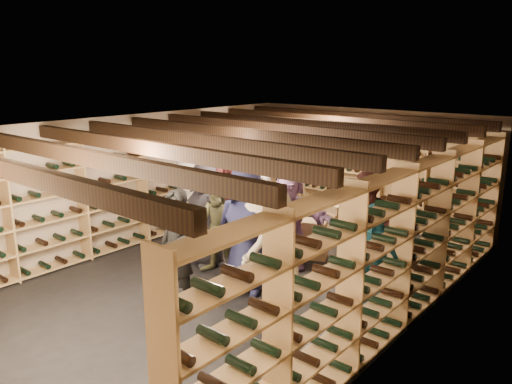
{
  "coord_description": "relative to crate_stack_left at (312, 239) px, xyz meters",
  "views": [
    {
      "loc": [
        4.95,
        -5.62,
        3.23
      ],
      "look_at": [
        0.06,
        0.2,
        1.34
      ],
      "focal_mm": 35.0,
      "sensor_mm": 36.0,
      "label": 1
    }
  ],
  "objects": [
    {
      "name": "person_0",
      "position": [
        -1.2,
        -1.39,
        0.53
      ],
      "size": [
        0.99,
        0.8,
        1.74
      ],
      "primitive_type": "imported",
      "rotation": [
        0.0,
        0.0,
        -0.33
      ],
      "color": "black",
      "rests_on": "ground"
    },
    {
      "name": "person_6",
      "position": [
        -0.03,
        -1.71,
        0.61
      ],
      "size": [
        1.09,
        0.91,
        1.9
      ],
      "primitive_type": "imported",
      "rotation": [
        0.0,
        0.0,
        0.4
      ],
      "color": "#20234D",
      "rests_on": "ground"
    },
    {
      "name": "person_8",
      "position": [
        1.34,
        -0.54,
        0.57
      ],
      "size": [
        1.09,
        0.99,
        1.83
      ],
      "primitive_type": "imported",
      "rotation": [
        0.0,
        0.0,
        0.41
      ],
      "color": "#411D1A",
      "rests_on": "ground"
    },
    {
      "name": "wine_rack_left",
      "position": [
        -2.99,
        -1.3,
        0.74
      ],
      "size": [
        0.32,
        7.5,
        2.15
      ],
      "color": "tan",
      "rests_on": "ground"
    },
    {
      "name": "crate_loose",
      "position": [
        1.29,
        0.0,
        -0.25
      ],
      "size": [
        0.56,
        0.43,
        0.17
      ],
      "primitive_type": "cube",
      "rotation": [
        0.0,
        0.0,
        0.22
      ],
      "color": "tan",
      "rests_on": "ground"
    },
    {
      "name": "person_5",
      "position": [
        -1.43,
        -0.83,
        0.6
      ],
      "size": [
        1.8,
        0.76,
        1.88
      ],
      "primitive_type": "imported",
      "rotation": [
        0.0,
        0.0,
        0.12
      ],
      "color": "maroon",
      "rests_on": "ground"
    },
    {
      "name": "person_3",
      "position": [
        0.83,
        -2.22,
        0.56
      ],
      "size": [
        1.29,
        0.94,
        1.79
      ],
      "primitive_type": "imported",
      "rotation": [
        0.0,
        0.0,
        -0.26
      ],
      "color": "beige",
      "rests_on": "ground"
    },
    {
      "name": "person_2",
      "position": [
        -0.69,
        -1.58,
        0.45
      ],
      "size": [
        0.86,
        0.72,
        1.59
      ],
      "primitive_type": "imported",
      "rotation": [
        0.0,
        0.0,
        0.17
      ],
      "color": "#63633F",
      "rests_on": "ground"
    },
    {
      "name": "walls",
      "position": [
        -0.42,
        -1.3,
        0.86
      ],
      "size": [
        5.52,
        8.02,
        2.4
      ],
      "color": "#B8A68F",
      "rests_on": "ground"
    },
    {
      "name": "person_11",
      "position": [
        -0.07,
        -0.6,
        0.49
      ],
      "size": [
        1.6,
        1.07,
        1.66
      ],
      "primitive_type": "imported",
      "rotation": [
        0.0,
        0.0,
        0.42
      ],
      "color": "#91679B",
      "rests_on": "ground"
    },
    {
      "name": "person_4",
      "position": [
        1.76,
        -1.23,
        0.44
      ],
      "size": [
        0.98,
        0.59,
        1.56
      ],
      "primitive_type": "imported",
      "rotation": [
        0.0,
        0.0,
        -0.24
      ],
      "color": "#18586D",
      "rests_on": "ground"
    },
    {
      "name": "wine_rack_back",
      "position": [
        -0.42,
        2.53,
        0.73
      ],
      "size": [
        4.7,
        0.3,
        2.15
      ],
      "color": "tan",
      "rests_on": "ground"
    },
    {
      "name": "crate_stack_left",
      "position": [
        0.0,
        0.0,
        0.0
      ],
      "size": [
        0.59,
        0.5,
        0.68
      ],
      "rotation": [
        0.0,
        0.0,
        0.41
      ],
      "color": "tan",
      "rests_on": "ground"
    },
    {
      "name": "person_7",
      "position": [
        -0.21,
        -1.13,
        0.48
      ],
      "size": [
        0.62,
        0.43,
        1.64
      ],
      "primitive_type": "imported",
      "rotation": [
        0.0,
        0.0,
        0.07
      ],
      "color": "gray",
      "rests_on": "ground"
    },
    {
      "name": "ceiling",
      "position": [
        -0.42,
        -1.3,
        2.06
      ],
      "size": [
        5.5,
        8.0,
        0.01
      ],
      "primitive_type": "cube",
      "color": "beige",
      "rests_on": "walls"
    },
    {
      "name": "person_1",
      "position": [
        -0.41,
        -2.71,
        0.49
      ],
      "size": [
        0.62,
        0.42,
        1.67
      ],
      "primitive_type": "imported",
      "rotation": [
        0.0,
        0.0,
        -0.04
      ],
      "color": "black",
      "rests_on": "ground"
    },
    {
      "name": "person_9",
      "position": [
        -1.75,
        -1.32,
        0.51
      ],
      "size": [
        1.24,
        0.95,
        1.7
      ],
      "primitive_type": "imported",
      "rotation": [
        0.0,
        0.0,
        0.33
      ],
      "color": "#BCB1AB",
      "rests_on": "ground"
    },
    {
      "name": "ground",
      "position": [
        -0.42,
        -1.3,
        -0.34
      ],
      "size": [
        8.0,
        8.0,
        0.0
      ],
      "primitive_type": "plane",
      "color": "black",
      "rests_on": "ground"
    },
    {
      "name": "crate_stack_right",
      "position": [
        -0.32,
        1.18,
        0.0
      ],
      "size": [
        0.57,
        0.44,
        0.68
      ],
      "rotation": [
        0.0,
        0.0,
        -0.25
      ],
      "color": "tan",
      "rests_on": "ground"
    },
    {
      "name": "wine_rack_right",
      "position": [
        2.15,
        -1.3,
        0.74
      ],
      "size": [
        0.32,
        7.5,
        2.15
      ],
      "color": "tan",
      "rests_on": "ground"
    },
    {
      "name": "ceiling_joists",
      "position": [
        -0.42,
        -1.3,
        1.92
      ],
      "size": [
        5.4,
        7.12,
        0.18
      ],
      "color": "black",
      "rests_on": "ground"
    }
  ]
}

